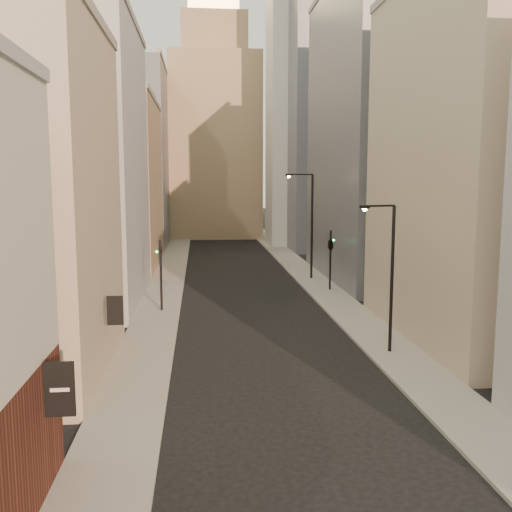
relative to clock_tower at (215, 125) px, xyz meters
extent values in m
cube|color=gray|center=(-5.50, -37.00, -17.56)|extent=(3.00, 140.00, 0.15)
cube|color=gray|center=(7.50, -37.00, -17.56)|extent=(3.00, 140.00, 0.15)
cube|color=black|center=(-6.30, -78.00, -14.03)|extent=(0.80, 0.08, 1.50)
cube|color=black|center=(-6.30, -68.00, -14.23)|extent=(0.70, 0.08, 1.30)
cube|color=#B5A38C|center=(-11.00, -66.00, -9.63)|extent=(8.00, 12.00, 16.00)
cube|color=#96959A|center=(-11.00, -50.00, -7.63)|extent=(8.00, 16.00, 20.00)
cube|color=#A0805B|center=(-11.00, -32.00, -9.13)|extent=(8.00, 18.00, 17.00)
cube|color=gray|center=(-11.00, -12.00, -5.63)|extent=(8.00, 20.00, 24.00)
cube|color=#B5A38C|center=(13.00, -62.00, -7.63)|extent=(8.00, 16.00, 20.00)
cube|color=gray|center=(13.00, -42.00, -4.63)|extent=(8.00, 20.00, 26.00)
cube|color=gray|center=(19.00, -14.00, 7.37)|extent=(20.00, 22.00, 50.00)
cube|color=#A0805B|center=(0.00, 0.00, -3.63)|extent=(14.00, 14.00, 28.00)
cube|color=#A0805B|center=(0.00, 0.00, 13.37)|extent=(10.00, 10.00, 6.00)
cylinder|color=#FFCC72|center=(0.00, 0.00, 18.87)|extent=(8.00, 8.00, 5.00)
cube|color=silver|center=(11.00, -14.00, -0.63)|extent=(8.00, 8.00, 34.00)
cylinder|color=black|center=(7.27, -64.72, -13.75)|extent=(0.17, 0.17, 7.77)
cylinder|color=black|center=(6.43, -64.95, -9.87)|extent=(1.69, 0.55, 0.10)
cube|color=black|center=(5.60, -65.17, -9.91)|extent=(0.51, 0.31, 0.16)
sphere|color=#FEA23F|center=(5.60, -65.17, -10.02)|extent=(0.21, 0.21, 0.21)
cylinder|color=black|center=(7.52, -42.27, -12.87)|extent=(0.21, 0.21, 9.53)
cylinder|color=black|center=(6.48, -42.08, -8.10)|extent=(2.10, 0.52, 0.13)
cube|color=black|center=(5.44, -41.88, -8.16)|extent=(0.62, 0.34, 0.19)
sphere|color=#FEA23F|center=(5.44, -41.88, -8.29)|extent=(0.25, 0.25, 0.25)
cylinder|color=black|center=(-5.25, -53.93, -15.13)|extent=(0.16, 0.16, 5.00)
imported|color=black|center=(-5.25, -53.93, -13.43)|extent=(0.54, 0.54, 1.25)
sphere|color=#19E533|center=(-5.50, -53.93, -13.43)|extent=(0.16, 0.16, 0.16)
cylinder|color=black|center=(7.96, -47.84, -15.13)|extent=(0.16, 0.16, 5.00)
imported|color=black|center=(7.96, -47.84, -13.43)|extent=(0.74, 0.74, 1.60)
sphere|color=#19E533|center=(8.21, -47.84, -13.43)|extent=(0.16, 0.16, 0.16)
camera|label=1|loc=(-2.56, -92.83, -8.55)|focal=40.00mm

